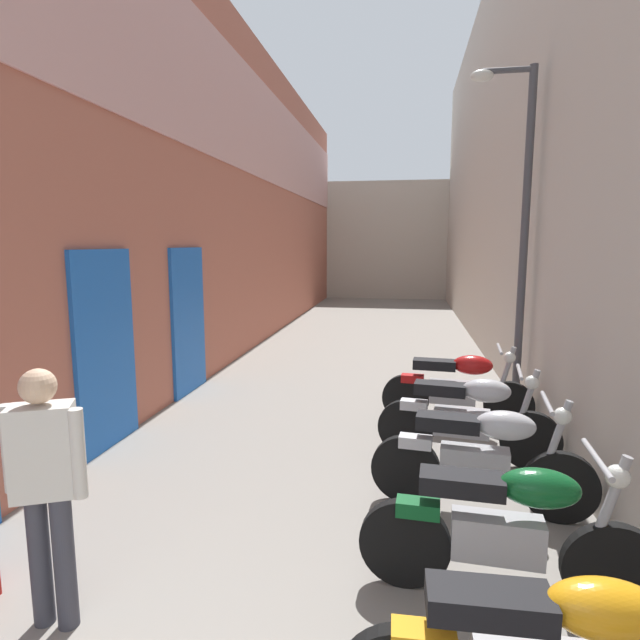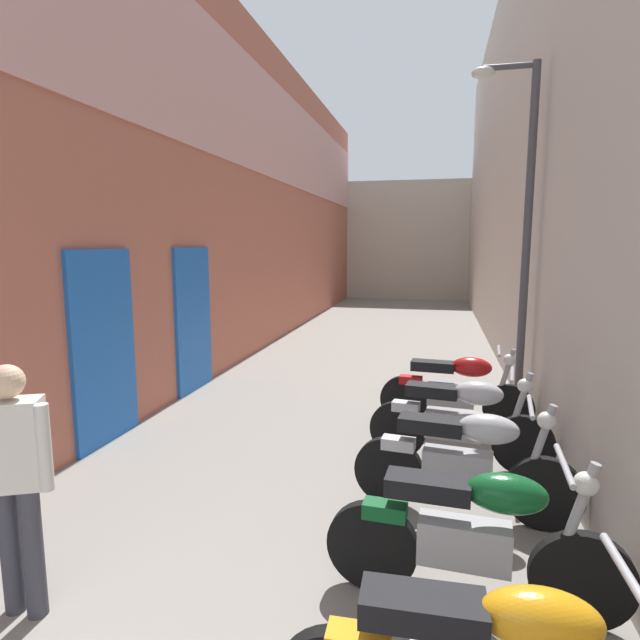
{
  "view_description": "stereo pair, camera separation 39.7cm",
  "coord_description": "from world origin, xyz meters",
  "px_view_note": "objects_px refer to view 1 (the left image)",
  "views": [
    {
      "loc": [
        0.83,
        0.5,
        2.26
      ],
      "look_at": [
        -0.31,
        7.34,
        1.23
      ],
      "focal_mm": 28.96,
      "sensor_mm": 36.0,
      "label": 1
    },
    {
      "loc": [
        1.22,
        0.58,
        2.26
      ],
      "look_at": [
        -0.31,
        7.34,
        1.23
      ],
      "focal_mm": 28.96,
      "sensor_mm": 36.0,
      "label": 2
    }
  ],
  "objects_px": {
    "motorcycle_fourth": "(482,455)",
    "pedestrian_mid_alley": "(46,480)",
    "motorcycle_sixth": "(457,386)",
    "motorcycle_third": "(508,527)",
    "motorcycle_fifth": "(468,415)",
    "street_lamp": "(517,217)"
  },
  "relations": [
    {
      "from": "motorcycle_third",
      "to": "motorcycle_fourth",
      "type": "distance_m",
      "value": 1.12
    },
    {
      "from": "motorcycle_fifth",
      "to": "street_lamp",
      "type": "distance_m",
      "value": 2.71
    },
    {
      "from": "motorcycle_fourth",
      "to": "motorcycle_fifth",
      "type": "height_order",
      "value": "same"
    },
    {
      "from": "motorcycle_fourth",
      "to": "pedestrian_mid_alley",
      "type": "distance_m",
      "value": 3.25
    },
    {
      "from": "motorcycle_fifth",
      "to": "motorcycle_sixth",
      "type": "height_order",
      "value": "same"
    },
    {
      "from": "motorcycle_fifth",
      "to": "pedestrian_mid_alley",
      "type": "relative_size",
      "value": 1.17
    },
    {
      "from": "motorcycle_third",
      "to": "motorcycle_fourth",
      "type": "xyz_separation_m",
      "value": [
        -0.0,
        1.12,
        0.0
      ]
    },
    {
      "from": "motorcycle_fourth",
      "to": "motorcycle_sixth",
      "type": "bearing_deg",
      "value": 90.0
    },
    {
      "from": "motorcycle_fifth",
      "to": "street_lamp",
      "type": "height_order",
      "value": "street_lamp"
    },
    {
      "from": "motorcycle_fourth",
      "to": "motorcycle_sixth",
      "type": "distance_m",
      "value": 2.15
    },
    {
      "from": "motorcycle_third",
      "to": "motorcycle_sixth",
      "type": "distance_m",
      "value": 3.27
    },
    {
      "from": "motorcycle_third",
      "to": "pedestrian_mid_alley",
      "type": "distance_m",
      "value": 2.8
    },
    {
      "from": "motorcycle_sixth",
      "to": "motorcycle_fifth",
      "type": "bearing_deg",
      "value": -90.0
    },
    {
      "from": "motorcycle_sixth",
      "to": "pedestrian_mid_alley",
      "type": "xyz_separation_m",
      "value": [
        -2.68,
        -3.93,
        0.42
      ]
    },
    {
      "from": "motorcycle_third",
      "to": "motorcycle_fifth",
      "type": "bearing_deg",
      "value": 90.0
    },
    {
      "from": "pedestrian_mid_alley",
      "to": "street_lamp",
      "type": "height_order",
      "value": "street_lamp"
    },
    {
      "from": "motorcycle_fourth",
      "to": "motorcycle_fifth",
      "type": "bearing_deg",
      "value": 90.0
    },
    {
      "from": "motorcycle_fourth",
      "to": "motorcycle_sixth",
      "type": "relative_size",
      "value": 1.0
    },
    {
      "from": "motorcycle_sixth",
      "to": "pedestrian_mid_alley",
      "type": "bearing_deg",
      "value": -124.34
    },
    {
      "from": "motorcycle_third",
      "to": "pedestrian_mid_alley",
      "type": "bearing_deg",
      "value": -166.2
    },
    {
      "from": "pedestrian_mid_alley",
      "to": "motorcycle_sixth",
      "type": "bearing_deg",
      "value": 55.66
    },
    {
      "from": "motorcycle_fifth",
      "to": "pedestrian_mid_alley",
      "type": "distance_m",
      "value": 3.91
    }
  ]
}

